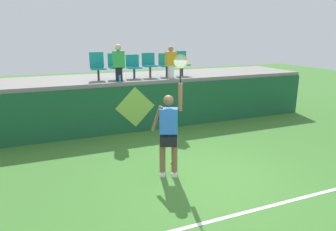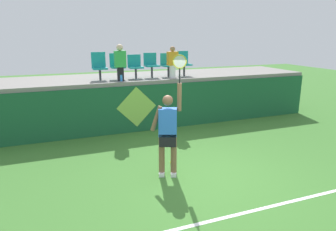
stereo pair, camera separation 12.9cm
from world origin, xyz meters
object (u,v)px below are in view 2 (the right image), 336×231
(tennis_player, at_px, (168,131))
(water_bottle, at_px, (121,78))
(stadium_chair_3, at_px, (151,64))
(stadium_chair_0, at_px, (99,65))
(stadium_chair_5, at_px, (183,62))
(stadium_chair_4, at_px, (168,64))
(tennis_ball, at_px, (171,162))
(stadium_chair_2, at_px, (135,65))
(stadium_chair_1, at_px, (117,65))
(spectator_1, at_px, (172,62))
(spectator_0, at_px, (120,62))

(tennis_player, bearing_deg, water_bottle, 93.04)
(stadium_chair_3, bearing_deg, stadium_chair_0, 179.69)
(tennis_player, height_order, stadium_chair_5, tennis_player)
(stadium_chair_3, height_order, stadium_chair_4, stadium_chair_3)
(tennis_ball, distance_m, stadium_chair_3, 4.08)
(water_bottle, bearing_deg, stadium_chair_3, 25.05)
(stadium_chair_0, distance_m, stadium_chair_2, 1.16)
(stadium_chair_2, distance_m, stadium_chair_4, 1.14)
(tennis_player, height_order, stadium_chair_1, tennis_player)
(tennis_player, relative_size, tennis_ball, 39.51)
(tennis_ball, bearing_deg, tennis_player, -118.76)
(stadium_chair_4, bearing_deg, spectator_1, -90.00)
(stadium_chair_3, bearing_deg, tennis_player, -103.39)
(tennis_player, height_order, stadium_chair_2, tennis_player)
(stadium_chair_5, height_order, spectator_1, spectator_1)
(tennis_player, height_order, stadium_chair_0, tennis_player)
(stadium_chair_1, xyz_separation_m, spectator_0, (-0.00, -0.44, 0.13))
(tennis_ball, xyz_separation_m, stadium_chair_2, (0.12, 3.49, 1.98))
(stadium_chair_3, relative_size, spectator_0, 0.72)
(spectator_0, xyz_separation_m, spectator_1, (1.73, 0.01, -0.05))
(tennis_player, bearing_deg, stadium_chair_1, 92.52)
(stadium_chair_1, distance_m, stadium_chair_3, 1.14)
(spectator_0, bearing_deg, tennis_ball, -81.25)
(stadium_chair_5, distance_m, spectator_0, 2.36)
(stadium_chair_0, relative_size, stadium_chair_2, 1.14)
(tennis_player, distance_m, tennis_ball, 1.15)
(spectator_0, distance_m, spectator_1, 1.73)
(stadium_chair_5, bearing_deg, water_bottle, -166.90)
(stadium_chair_5, height_order, spectator_0, spectator_0)
(tennis_ball, height_order, stadium_chair_4, stadium_chair_4)
(tennis_ball, xyz_separation_m, water_bottle, (-0.48, 2.96, 1.66))
(stadium_chair_0, bearing_deg, water_bottle, -43.95)
(tennis_ball, xyz_separation_m, spectator_1, (1.26, 3.06, 2.09))
(stadium_chair_1, relative_size, spectator_1, 0.79)
(stadium_chair_0, distance_m, stadium_chair_4, 2.30)
(stadium_chair_2, relative_size, spectator_1, 0.74)
(stadium_chair_4, relative_size, stadium_chair_5, 0.93)
(stadium_chair_4, bearing_deg, tennis_ball, -109.81)
(tennis_ball, distance_m, stadium_chair_0, 4.17)
(tennis_ball, relative_size, stadium_chair_5, 0.08)
(stadium_chair_2, xyz_separation_m, stadium_chair_5, (1.73, 0.01, 0.04))
(tennis_player, xyz_separation_m, spectator_0, (-0.18, 3.58, 1.16))
(tennis_ball, bearing_deg, spectator_1, 67.64)
(stadium_chair_1, xyz_separation_m, stadium_chair_3, (1.14, -0.00, -0.00))
(stadium_chair_1, height_order, stadium_chair_4, stadium_chair_1)
(tennis_player, bearing_deg, stadium_chair_5, 62.10)
(spectator_1, bearing_deg, stadium_chair_1, 165.83)
(stadium_chair_1, height_order, stadium_chair_3, stadium_chair_1)
(tennis_player, bearing_deg, spectator_0, 92.83)
(stadium_chair_1, distance_m, stadium_chair_2, 0.59)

